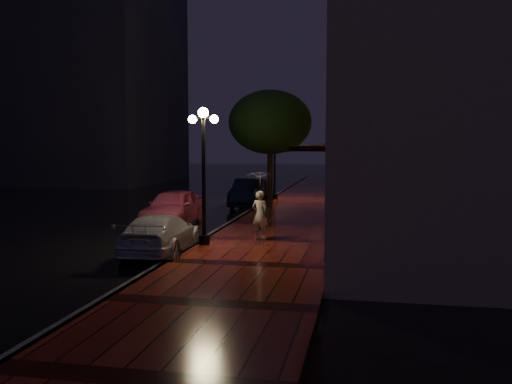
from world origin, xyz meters
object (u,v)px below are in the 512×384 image
Objects in this scene: navy_car at (250,193)px; woman_with_umbrella at (260,194)px; silver_car at (161,234)px; streetlamp_near at (204,167)px; parking_meter at (256,202)px; pink_car at (174,207)px; street_tree at (270,124)px; streetlamp_far at (275,156)px.

navy_car is 1.93× the size of woman_with_umbrella.
silver_car is at bearing 57.75° from woman_with_umbrella.
streetlamp_near is 3.31× the size of parking_meter.
street_tree is at bearing 65.23° from pink_car.
parking_meter is (1.60, -6.48, 0.21)m from navy_car.
street_tree reaches higher than streetlamp_near.
silver_car is at bearing -140.07° from streetlamp_near.
street_tree reaches higher than navy_car.
navy_car is (1.75, 6.91, -0.01)m from pink_car.
street_tree is at bearing 88.65° from streetlamp_near.
silver_car is (-1.10, -0.92, -1.99)m from streetlamp_near.
woman_with_umbrella is (2.67, 2.19, 1.05)m from silver_car.
pink_car is 3.31× the size of parking_meter.
streetlamp_far is at bearing 90.00° from streetlamp_near.
navy_car is at bearing 148.20° from street_tree.
streetlamp_far reaches higher than pink_car.
streetlamp_near reaches higher than woman_with_umbrella.
navy_car is 1.05× the size of silver_car.
navy_car is (-0.95, -2.26, -1.87)m from streetlamp_far.
parking_meter is at bearing 82.96° from streetlamp_near.
woman_with_umbrella is at bearing -78.53° from navy_car.
streetlamp_far is (0.00, 14.00, 0.00)m from streetlamp_near.
parking_meter is (0.39, -5.73, -3.31)m from street_tree.
street_tree reaches higher than silver_car.
silver_car is (1.60, -5.76, -0.12)m from pink_car.
streetlamp_near is at bearing 57.34° from woman_with_umbrella.
pink_car is 1.88× the size of woman_with_umbrella.
streetlamp_far is at bearing 65.15° from navy_car.
streetlamp_near is at bearing -91.35° from street_tree.
parking_meter is (1.75, 6.19, 0.33)m from silver_car.
streetlamp_near reaches higher than parking_meter.
streetlamp_near is 14.00m from streetlamp_far.
street_tree is 6.62m from parking_meter.
pink_car is at bearing -115.68° from street_tree.
street_tree is 2.54× the size of woman_with_umbrella.
pink_car is at bearing -106.42° from streetlamp_far.
streetlamp_far reaches higher than parking_meter.
streetlamp_far reaches higher than navy_car.
streetlamp_far is 1.89× the size of woman_with_umbrella.
streetlamp_near is 1.89× the size of woman_with_umbrella.
streetlamp_far is at bearing 74.48° from pink_car.
streetlamp_near reaches higher than navy_car.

